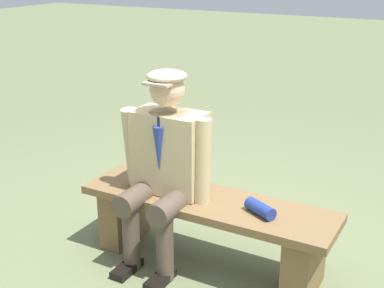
{
  "coord_description": "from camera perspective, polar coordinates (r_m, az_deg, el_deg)",
  "views": [
    {
      "loc": [
        -1.37,
        2.67,
        1.91
      ],
      "look_at": [
        0.11,
        0.0,
        0.82
      ],
      "focal_mm": 49.22,
      "sensor_mm": 36.0,
      "label": 1
    }
  ],
  "objects": [
    {
      "name": "seated_man",
      "position": [
        3.31,
        -2.98,
        -1.9
      ],
      "size": [
        0.62,
        0.59,
        1.27
      ],
      "color": "tan",
      "rests_on": "ground"
    },
    {
      "name": "ground_plane",
      "position": [
        3.55,
        1.56,
        -12.76
      ],
      "size": [
        30.0,
        30.0,
        0.0
      ],
      "primitive_type": "plane",
      "color": "#646E4A"
    },
    {
      "name": "bench",
      "position": [
        3.4,
        1.61,
        -8.4
      ],
      "size": [
        1.65,
        0.46,
        0.47
      ],
      "color": "brown",
      "rests_on": "ground"
    },
    {
      "name": "rolled_magazine",
      "position": [
        3.15,
        7.39,
        -6.96
      ],
      "size": [
        0.22,
        0.16,
        0.08
      ],
      "primitive_type": "cylinder",
      "rotation": [
        0.0,
        1.57,
        -0.47
      ],
      "color": "navy",
      "rests_on": "bench"
    }
  ]
}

